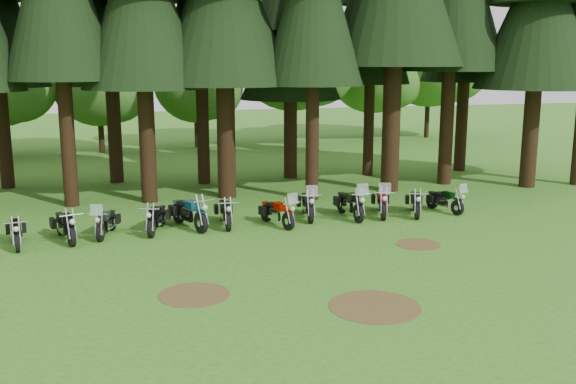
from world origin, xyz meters
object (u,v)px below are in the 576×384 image
object	(u,v)px
motorcycle_2	(106,223)
motorcycle_7	(308,205)
motorcycle_5	(225,213)
motorcycle_6	(277,213)
motorcycle_4	(189,214)
motorcycle_11	(445,201)
motorcycle_1	(65,227)
motorcycle_8	(350,205)
motorcycle_3	(157,219)
motorcycle_0	(16,233)
motorcycle_10	(415,203)
motorcycle_9	(382,203)

from	to	relation	value
motorcycle_2	motorcycle_7	size ratio (longest dim) A/B	0.88
motorcycle_5	motorcycle_6	distance (m)	1.84
motorcycle_4	motorcycle_11	bearing A→B (deg)	-21.21
motorcycle_1	motorcycle_7	xyz separation A→B (m)	(8.50, 0.72, 0.02)
motorcycle_1	motorcycle_8	xyz separation A→B (m)	(10.04, 0.33, 0.03)
motorcycle_7	motorcycle_3	bearing A→B (deg)	-165.28
motorcycle_7	motorcycle_8	distance (m)	1.58
motorcycle_4	motorcycle_11	distance (m)	9.85
motorcycle_1	motorcycle_5	bearing A→B (deg)	-10.01
motorcycle_3	motorcycle_0	bearing A→B (deg)	-154.29
motorcycle_0	motorcycle_8	world-z (taller)	motorcycle_8
motorcycle_6	motorcycle_8	xyz separation A→B (m)	(2.93, 0.38, 0.05)
motorcycle_4	motorcycle_6	world-z (taller)	motorcycle_6
motorcycle_5	motorcycle_6	world-z (taller)	motorcycle_6
motorcycle_3	motorcycle_6	bearing A→B (deg)	13.82
motorcycle_7	motorcycle_6	bearing A→B (deg)	-140.46
motorcycle_10	motorcycle_5	bearing A→B (deg)	-161.48
motorcycle_9	motorcycle_1	bearing A→B (deg)	-158.87
motorcycle_9	motorcycle_10	bearing A→B (deg)	6.86
motorcycle_9	motorcycle_11	xyz separation A→B (m)	(2.60, -0.14, -0.07)
motorcycle_4	motorcycle_1	bearing A→B (deg)	167.73
motorcycle_8	motorcycle_1	bearing A→B (deg)	-178.96
motorcycle_7	motorcycle_5	bearing A→B (deg)	-165.10
motorcycle_3	motorcycle_10	distance (m)	9.64
motorcycle_6	motorcycle_11	xyz separation A→B (m)	(6.81, 0.27, -0.03)
motorcycle_6	motorcycle_10	bearing A→B (deg)	-15.38
motorcycle_1	motorcycle_2	distance (m)	1.30
motorcycle_7	motorcycle_8	xyz separation A→B (m)	(1.53, -0.39, 0.01)
motorcycle_0	motorcycle_1	xyz separation A→B (m)	(1.45, 0.23, 0.04)
motorcycle_3	motorcycle_4	size ratio (longest dim) A/B	0.88
motorcycle_2	motorcycle_9	size ratio (longest dim) A/B	0.89
motorcycle_1	motorcycle_5	world-z (taller)	motorcycle_1
motorcycle_9	motorcycle_10	distance (m)	1.29
motorcycle_2	motorcycle_8	bearing A→B (deg)	17.17
motorcycle_3	motorcycle_11	xyz separation A→B (m)	(10.98, -0.09, -0.03)
motorcycle_0	motorcycle_11	xyz separation A→B (m)	(15.37, 0.44, -0.01)
motorcycle_5	motorcycle_11	distance (m)	8.58
motorcycle_3	motorcycle_10	bearing A→B (deg)	17.39
motorcycle_1	motorcycle_0	bearing A→B (deg)	174.13
motorcycle_11	motorcycle_3	bearing A→B (deg)	165.50
motorcycle_1	motorcycle_8	world-z (taller)	motorcycle_8
motorcycle_6	motorcycle_10	world-z (taller)	motorcycle_6
motorcycle_9	motorcycle_11	bearing A→B (deg)	16.17
motorcycle_2	motorcycle_7	distance (m)	7.24
motorcycle_5	motorcycle_10	world-z (taller)	motorcycle_5
motorcycle_5	motorcycle_9	size ratio (longest dim) A/B	0.96
motorcycle_5	motorcycle_2	bearing A→B (deg)	-173.06
motorcycle_10	motorcycle_11	world-z (taller)	motorcycle_11
motorcycle_6	motorcycle_9	distance (m)	4.23
motorcycle_2	motorcycle_5	size ratio (longest dim) A/B	0.93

